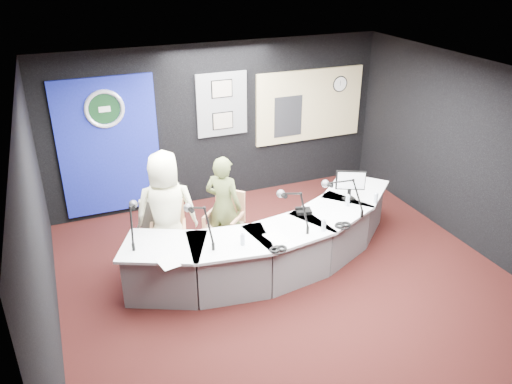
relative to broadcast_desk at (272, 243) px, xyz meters
name	(u,v)px	position (x,y,z in m)	size (l,w,h in m)	color
ground	(291,285)	(0.05, -0.55, -0.38)	(6.00, 6.00, 0.00)	black
ceiling	(299,83)	(0.05, -0.55, 2.42)	(6.00, 6.00, 0.02)	silver
wall_back	(219,124)	(0.05, 2.45, 1.02)	(6.00, 0.02, 2.80)	black
wall_front	(466,351)	(0.05, -3.55, 1.02)	(6.00, 0.02, 2.80)	black
wall_left	(40,240)	(-2.95, -0.55, 1.02)	(0.02, 6.00, 2.80)	black
wall_right	(480,160)	(3.05, -0.55, 1.02)	(0.02, 6.00, 2.80)	black
broadcast_desk	(272,243)	(0.00, 0.00, 0.00)	(4.50, 1.90, 0.75)	silver
backdrop_panel	(109,147)	(-1.85, 2.42, 0.88)	(1.60, 0.05, 2.30)	navy
agency_seal	(104,109)	(-1.85, 2.38, 1.52)	(0.63, 0.63, 0.07)	silver
seal_center	(104,109)	(-1.85, 2.38, 1.52)	(0.48, 0.48, 0.01)	black
pinboard	(222,105)	(0.10, 2.42, 1.38)	(0.90, 0.04, 1.10)	slate
framed_photo_upper	(222,89)	(0.10, 2.39, 1.65)	(0.34, 0.02, 0.27)	gray
framed_photo_lower	(223,121)	(0.10, 2.39, 1.09)	(0.34, 0.02, 0.27)	gray
booth_window_frame	(310,105)	(1.80, 2.42, 1.18)	(2.12, 0.06, 1.32)	tan
booth_glow	(310,106)	(1.80, 2.41, 1.18)	(2.00, 0.02, 1.20)	beige
equipment_rack	(288,116)	(1.35, 2.39, 1.03)	(0.55, 0.02, 0.75)	black
wall_clock	(340,84)	(2.40, 2.39, 1.52)	(0.28, 0.28, 0.01)	white
armchair_left	(169,237)	(-1.37, 0.55, 0.11)	(0.54, 0.54, 0.96)	tan
armchair_right	(224,221)	(-0.52, 0.60, 0.15)	(0.59, 0.59, 1.06)	tan
draped_jacket	(159,221)	(-1.45, 0.79, 0.24)	(0.50, 0.10, 0.70)	slate
person_man	(167,212)	(-1.37, 0.55, 0.51)	(0.86, 0.56, 1.76)	#F9F6C7
person_woman	(224,206)	(-0.52, 0.60, 0.40)	(0.57, 0.37, 1.56)	#545E31
computer_monitor	(350,180)	(1.33, 0.16, 0.70)	(0.46, 0.03, 0.31)	black
desk_phone	(304,211)	(0.50, 0.03, 0.40)	(0.21, 0.17, 0.05)	black
headphones_near	(343,225)	(0.82, -0.52, 0.39)	(0.23, 0.23, 0.04)	black
headphones_far	(278,249)	(-0.25, -0.75, 0.39)	(0.23, 0.23, 0.04)	black
paper_stack	(168,262)	(-1.61, -0.50, 0.38)	(0.22, 0.31, 0.00)	white
notepad	(277,238)	(-0.15, -0.46, 0.38)	(0.23, 0.33, 0.00)	white
boom_mic_a	(133,218)	(-1.87, 0.24, 0.68)	(0.25, 0.73, 0.60)	black
boom_mic_b	(200,219)	(-1.08, -0.13, 0.68)	(0.27, 0.72, 0.60)	black
boom_mic_c	(294,205)	(0.22, -0.21, 0.68)	(0.24, 0.73, 0.60)	black
boom_mic_d	(344,192)	(1.05, -0.12, 0.68)	(0.43, 0.66, 0.60)	black
water_bottles	(314,216)	(0.51, -0.27, 0.46)	(2.32, 0.58, 0.18)	silver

